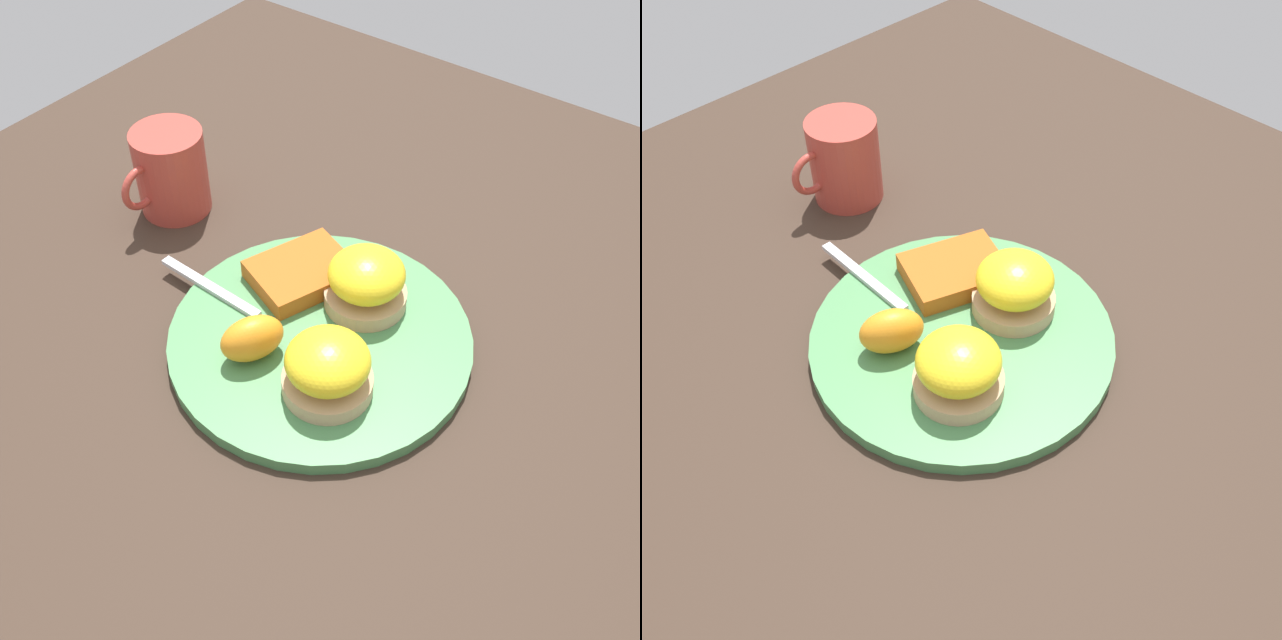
# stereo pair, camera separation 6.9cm
# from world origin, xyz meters

# --- Properties ---
(ground_plane) EXTENTS (1.10, 1.10, 0.00)m
(ground_plane) POSITION_xyz_m (0.00, 0.00, 0.00)
(ground_plane) COLOR #38281E
(plate) EXTENTS (0.29, 0.29, 0.01)m
(plate) POSITION_xyz_m (0.00, 0.00, 0.01)
(plate) COLOR #47844C
(plate) RESTS_ON ground_plane
(sandwich_benedict_left) EXTENTS (0.08, 0.08, 0.06)m
(sandwich_benedict_left) POSITION_xyz_m (0.05, 0.04, 0.04)
(sandwich_benedict_left) COLOR tan
(sandwich_benedict_left) RESTS_ON plate
(sandwich_benedict_right) EXTENTS (0.08, 0.08, 0.06)m
(sandwich_benedict_right) POSITION_xyz_m (-0.06, 0.01, 0.04)
(sandwich_benedict_right) COLOR tan
(sandwich_benedict_right) RESTS_ON plate
(hashbrown_patty) EXTENTS (0.12, 0.11, 0.02)m
(hashbrown_patty) POSITION_xyz_m (-0.05, -0.06, 0.02)
(hashbrown_patty) COLOR #B3581B
(hashbrown_patty) RESTS_ON plate
(orange_wedge) EXTENTS (0.07, 0.06, 0.04)m
(orange_wedge) POSITION_xyz_m (0.06, -0.03, 0.04)
(orange_wedge) COLOR orange
(orange_wedge) RESTS_ON plate
(fork) EXTENTS (0.03, 0.24, 0.00)m
(fork) POSITION_xyz_m (0.02, -0.05, 0.02)
(fork) COLOR silver
(fork) RESTS_ON plate
(cup) EXTENTS (0.11, 0.08, 0.10)m
(cup) POSITION_xyz_m (-0.07, -0.26, 0.05)
(cup) COLOR #B23D33
(cup) RESTS_ON ground_plane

